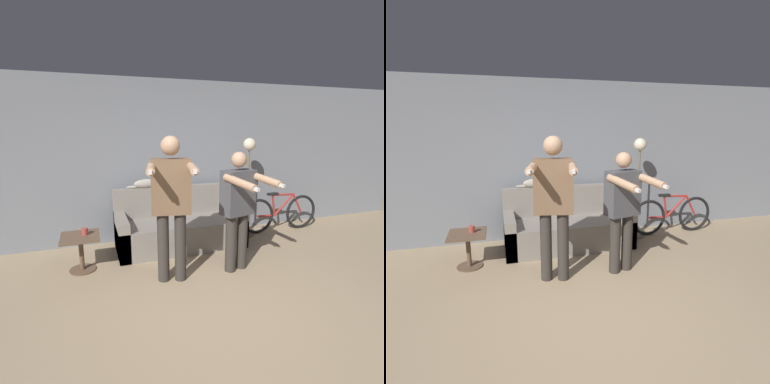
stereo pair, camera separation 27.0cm
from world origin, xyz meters
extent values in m
plane|color=tan|center=(0.00, 0.00, 0.00)|extent=(16.00, 16.00, 0.00)
cube|color=gray|center=(0.00, 2.57, 1.30)|extent=(10.00, 0.05, 2.60)
cube|color=gray|center=(0.05, 2.02, 0.22)|extent=(1.97, 0.81, 0.43)
cube|color=gray|center=(0.05, 2.35, 0.67)|extent=(1.97, 0.14, 0.48)
cube|color=gray|center=(-0.85, 2.02, 0.29)|extent=(0.16, 0.81, 0.57)
cube|color=gray|center=(0.96, 2.02, 0.29)|extent=(0.16, 0.81, 0.57)
cylinder|color=#38332D|center=(-0.46, 1.06, 0.43)|extent=(0.14, 0.14, 0.86)
cylinder|color=#38332D|center=(-0.26, 1.01, 0.43)|extent=(0.14, 0.14, 0.86)
cube|color=brown|center=(-0.36, 1.03, 1.18)|extent=(0.50, 0.32, 0.64)
sphere|color=tan|center=(-0.36, 1.03, 1.64)|extent=(0.22, 0.22, 0.22)
cylinder|color=tan|center=(-0.63, 0.84, 1.42)|extent=(0.20, 0.51, 0.09)
cube|color=white|center=(-0.68, 0.60, 1.42)|extent=(0.06, 0.13, 0.04)
cylinder|color=tan|center=(-0.20, 0.74, 1.42)|extent=(0.20, 0.51, 0.09)
cube|color=white|center=(-0.26, 0.50, 1.42)|extent=(0.06, 0.13, 0.04)
cylinder|color=#38332D|center=(0.42, 1.01, 0.38)|extent=(0.14, 0.14, 0.76)
cylinder|color=#38332D|center=(0.61, 1.06, 0.38)|extent=(0.14, 0.14, 0.76)
cube|color=#4C4C51|center=(0.52, 1.03, 1.04)|extent=(0.46, 0.31, 0.57)
sphere|color=tan|center=(0.52, 1.03, 1.46)|extent=(0.20, 0.20, 0.20)
cylinder|color=tan|center=(0.38, 0.75, 1.23)|extent=(0.21, 0.51, 0.15)
cube|color=white|center=(0.44, 0.50, 1.20)|extent=(0.06, 0.13, 0.05)
cylinder|color=tan|center=(0.77, 0.84, 1.23)|extent=(0.21, 0.51, 0.15)
cube|color=white|center=(0.83, 0.60, 1.20)|extent=(0.06, 0.13, 0.05)
ellipsoid|color=#B7AD9E|center=(-0.40, 2.35, 0.98)|extent=(0.39, 0.11, 0.14)
sphere|color=#B7AD9E|center=(-0.24, 2.35, 1.03)|extent=(0.09, 0.09, 0.09)
ellipsoid|color=#B7AD9E|center=(-0.61, 2.37, 0.94)|extent=(0.22, 0.04, 0.04)
cone|color=#B7AD9E|center=(-0.25, 2.34, 1.06)|extent=(0.03, 0.03, 0.03)
cone|color=#B7AD9E|center=(-0.25, 2.37, 1.06)|extent=(0.03, 0.03, 0.03)
cylinder|color=#756047|center=(1.29, 2.14, 0.01)|extent=(0.29, 0.29, 0.02)
cylinder|color=#756047|center=(1.29, 2.14, 0.76)|extent=(0.03, 0.03, 1.51)
sphere|color=#F4E5C1|center=(1.29, 2.14, 1.58)|extent=(0.21, 0.21, 0.21)
cylinder|color=brown|center=(-1.41, 1.66, 0.01)|extent=(0.34, 0.34, 0.02)
cylinder|color=brown|center=(-1.41, 1.66, 0.23)|extent=(0.06, 0.06, 0.45)
cube|color=brown|center=(-1.41, 1.66, 0.47)|extent=(0.48, 0.48, 0.03)
cylinder|color=#B7473D|center=(-1.35, 1.68, 0.53)|extent=(0.08, 0.08, 0.09)
torus|color=black|center=(2.42, 2.14, 0.32)|extent=(0.63, 0.05, 0.63)
torus|color=black|center=(1.51, 2.14, 0.32)|extent=(0.63, 0.05, 0.63)
cylinder|color=#B72D28|center=(2.04, 2.14, 0.48)|extent=(0.40, 0.04, 0.39)
cylinder|color=#B72D28|center=(1.82, 2.14, 0.49)|extent=(0.10, 0.04, 0.38)
cylinder|color=#B72D28|center=(2.01, 2.14, 0.67)|extent=(0.44, 0.04, 0.05)
cylinder|color=#B72D28|center=(1.68, 2.14, 0.31)|extent=(0.35, 0.04, 0.05)
cylinder|color=#B72D28|center=(2.33, 2.14, 0.49)|extent=(0.22, 0.04, 0.36)
cube|color=black|center=(1.79, 2.14, 0.70)|extent=(0.20, 0.07, 0.04)
camera|label=1|loc=(-1.24, -2.26, 1.85)|focal=28.00mm
camera|label=2|loc=(-0.98, -2.34, 1.85)|focal=28.00mm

